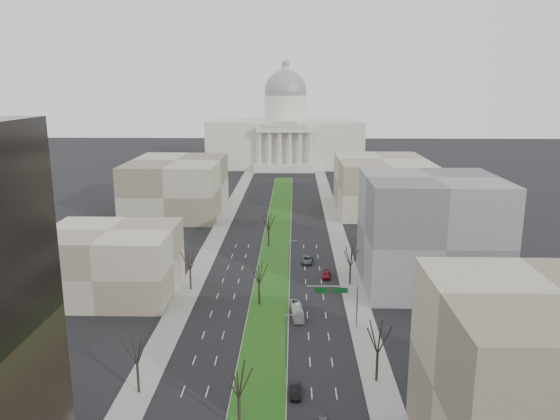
% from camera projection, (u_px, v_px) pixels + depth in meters
% --- Properties ---
extents(ground, '(600.00, 600.00, 0.00)m').
position_uv_depth(ground, '(276.00, 247.00, 147.62)').
color(ground, black).
rests_on(ground, ground).
extents(median, '(8.00, 222.03, 0.20)m').
position_uv_depth(median, '(276.00, 247.00, 146.61)').
color(median, '#999993').
rests_on(median, ground).
extents(sidewalk_left, '(5.00, 330.00, 0.15)m').
position_uv_depth(sidewalk_left, '(195.00, 278.00, 123.71)').
color(sidewalk_left, gray).
rests_on(sidewalk_left, ground).
extents(sidewalk_right, '(5.00, 330.00, 0.15)m').
position_uv_depth(sidewalk_right, '(350.00, 279.00, 122.81)').
color(sidewalk_right, gray).
rests_on(sidewalk_right, ground).
extents(capitol, '(80.00, 46.00, 55.00)m').
position_uv_depth(capitol, '(285.00, 135.00, 289.56)').
color(capitol, beige).
rests_on(capitol, ground).
extents(building_beige_left, '(26.00, 22.00, 14.00)m').
position_uv_depth(building_beige_left, '(111.00, 262.00, 112.80)').
color(building_beige_left, gray).
rests_on(building_beige_left, ground).
extents(building_tan_right, '(26.00, 24.00, 22.00)m').
position_uv_depth(building_tan_right, '(555.00, 390.00, 58.59)').
color(building_tan_right, gray).
rests_on(building_tan_right, ground).
extents(building_grey_right, '(28.00, 26.00, 24.00)m').
position_uv_depth(building_grey_right, '(430.00, 232.00, 116.76)').
color(building_grey_right, slate).
rests_on(building_grey_right, ground).
extents(building_far_left, '(30.00, 40.00, 18.00)m').
position_uv_depth(building_far_left, '(177.00, 186.00, 185.42)').
color(building_far_left, gray).
rests_on(building_far_left, ground).
extents(building_far_right, '(30.00, 40.00, 18.00)m').
position_uv_depth(building_far_right, '(381.00, 185.00, 188.49)').
color(building_far_right, gray).
rests_on(building_far_right, ground).
extents(tree_left_mid, '(5.40, 5.40, 9.72)m').
position_uv_depth(tree_left_mid, '(136.00, 348.00, 76.37)').
color(tree_left_mid, black).
rests_on(tree_left_mid, ground).
extents(tree_left_far, '(5.28, 5.28, 9.50)m').
position_uv_depth(tree_left_far, '(190.00, 259.00, 115.35)').
color(tree_left_far, black).
rests_on(tree_left_far, ground).
extents(tree_right_mid, '(5.52, 5.52, 9.94)m').
position_uv_depth(tree_right_mid, '(378.00, 337.00, 79.35)').
color(tree_right_mid, black).
rests_on(tree_right_mid, ground).
extents(tree_right_far, '(5.04, 5.04, 9.07)m').
position_uv_depth(tree_right_far, '(351.00, 256.00, 118.43)').
color(tree_right_far, black).
rests_on(tree_right_far, ground).
extents(tree_median_a, '(5.40, 5.40, 9.72)m').
position_uv_depth(tree_median_a, '(239.00, 380.00, 68.19)').
color(tree_median_a, black).
rests_on(tree_median_a, ground).
extents(tree_median_b, '(5.40, 5.40, 9.72)m').
position_uv_depth(tree_median_b, '(259.00, 272.00, 107.14)').
color(tree_median_b, black).
rests_on(tree_median_b, ground).
extents(tree_median_c, '(5.40, 5.40, 9.72)m').
position_uv_depth(tree_median_c, '(269.00, 222.00, 146.08)').
color(tree_median_c, black).
rests_on(tree_median_c, ground).
extents(streetlamp_median_b, '(1.90, 0.20, 9.16)m').
position_uv_depth(streetlamp_median_b, '(286.00, 341.00, 83.14)').
color(streetlamp_median_b, gray).
rests_on(streetlamp_median_b, ground).
extents(streetlamp_median_c, '(1.90, 0.20, 9.16)m').
position_uv_depth(streetlamp_median_c, '(289.00, 259.00, 122.09)').
color(streetlamp_median_c, gray).
rests_on(streetlamp_median_c, ground).
extents(mast_arm_signs, '(9.12, 0.24, 8.09)m').
position_uv_depth(mast_arm_signs, '(342.00, 296.00, 97.23)').
color(mast_arm_signs, gray).
rests_on(mast_arm_signs, ground).
extents(car_black, '(1.60, 4.47, 1.47)m').
position_uv_depth(car_black, '(296.00, 390.00, 77.37)').
color(car_black, black).
rests_on(car_black, ground).
extents(car_red, '(2.39, 4.75, 1.32)m').
position_uv_depth(car_red, '(326.00, 275.00, 124.01)').
color(car_red, maroon).
rests_on(car_red, ground).
extents(car_grey_far, '(3.21, 5.92, 1.58)m').
position_uv_depth(car_grey_far, '(307.00, 260.00, 134.19)').
color(car_grey_far, '#505458').
rests_on(car_grey_far, ground).
extents(box_van, '(2.69, 8.22, 2.25)m').
position_uv_depth(box_van, '(297.00, 311.00, 103.15)').
color(box_van, silver).
rests_on(box_van, ground).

